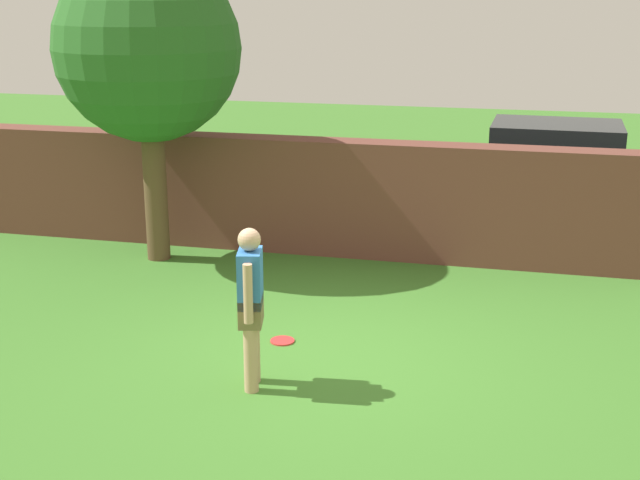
# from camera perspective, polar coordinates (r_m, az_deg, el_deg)

# --- Properties ---
(ground_plane) EXTENTS (40.00, 40.00, 0.00)m
(ground_plane) POSITION_cam_1_polar(r_m,az_deg,el_deg) (9.22, -0.05, -7.87)
(ground_plane) COLOR #3D7528
(brick_wall) EXTENTS (10.87, 0.50, 1.68)m
(brick_wall) POSITION_cam_1_polar(r_m,az_deg,el_deg) (12.76, -2.61, 3.05)
(brick_wall) COLOR brown
(brick_wall) RESTS_ON ground
(tree) EXTENTS (2.55, 2.55, 4.26)m
(tree) POSITION_cam_1_polar(r_m,az_deg,el_deg) (12.18, -11.32, 12.22)
(tree) COLOR brown
(tree) RESTS_ON ground
(person) EXTENTS (0.29, 0.53, 1.62)m
(person) POSITION_cam_1_polar(r_m,az_deg,el_deg) (8.32, -4.61, -4.02)
(person) COLOR tan
(person) RESTS_ON ground
(car) EXTENTS (4.25, 2.02, 1.72)m
(car) POSITION_cam_1_polar(r_m,az_deg,el_deg) (14.36, 15.18, 4.09)
(car) COLOR navy
(car) RESTS_ON ground
(frisbee_red) EXTENTS (0.27, 0.27, 0.02)m
(frisbee_red) POSITION_cam_1_polar(r_m,az_deg,el_deg) (9.65, -2.51, -6.68)
(frisbee_red) COLOR red
(frisbee_red) RESTS_ON ground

